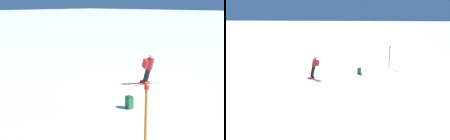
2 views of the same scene
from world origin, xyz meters
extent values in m
plane|color=white|center=(0.00, 0.00, 0.00)|extent=(300.00, 300.00, 0.00)
cube|color=red|center=(-0.82, 0.07, 0.01)|extent=(0.72, 1.52, 0.01)
cube|color=red|center=(-0.48, -0.07, 0.01)|extent=(0.72, 1.52, 0.01)
cube|color=#B21919|center=(-0.82, 0.07, 0.07)|extent=(0.24, 0.31, 0.12)
cube|color=#B21919|center=(-0.48, -0.07, 0.07)|extent=(0.24, 0.31, 0.12)
cylinder|color=black|center=(-0.82, 0.07, 0.47)|extent=(0.58, 0.44, 0.80)
cylinder|color=red|center=(-1.05, 0.17, 1.10)|extent=(0.62, 0.52, 0.68)
sphere|color=tan|center=(-1.19, 0.23, 1.48)|extent=(0.34, 0.31, 0.28)
sphere|color=silver|center=(-1.20, 0.24, 1.50)|extent=(0.39, 0.35, 0.32)
cube|color=#AD231E|center=(-0.96, 0.42, 1.13)|extent=(0.46, 0.33, 0.51)
cylinder|color=#B7B7BC|center=(-1.35, -0.03, 0.50)|extent=(0.23, 0.49, 1.00)
cylinder|color=#B7B7BC|center=(-0.58, -0.36, 0.58)|extent=(0.61, 0.82, 1.17)
cube|color=#236633|center=(-2.39, 3.58, 0.22)|extent=(0.36, 0.32, 0.44)
cube|color=#1A4C26|center=(-2.39, 3.58, 0.47)|extent=(0.32, 0.28, 0.06)
cylinder|color=orange|center=(-4.96, 6.25, 1.01)|extent=(0.08, 0.08, 2.02)
cylinder|color=red|center=(-4.96, 6.25, 1.87)|extent=(0.13, 0.13, 0.10)
camera|label=1|loc=(-9.37, 12.83, 4.03)|focal=50.00mm
camera|label=2|loc=(14.92, 3.80, 4.70)|focal=35.00mm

